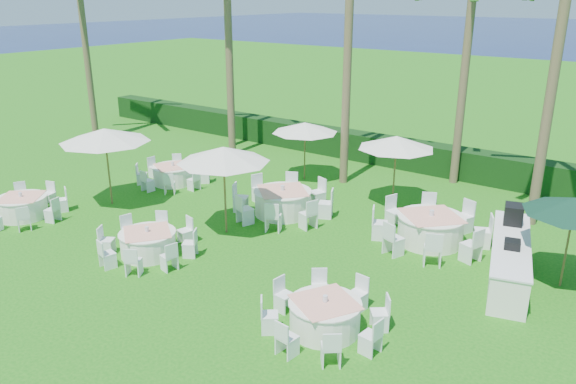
% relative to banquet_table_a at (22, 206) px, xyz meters
% --- Properties ---
extents(ground, '(120.00, 120.00, 0.00)m').
position_rel_banquet_table_a_xyz_m(ground, '(6.20, 0.89, -0.38)').
color(ground, '#166311').
rests_on(ground, ground).
extents(hedge, '(34.00, 1.00, 1.20)m').
position_rel_banquet_table_a_xyz_m(hedge, '(6.20, 12.89, 0.22)').
color(hedge, black).
rests_on(hedge, ground).
extents(banquet_table_a, '(2.83, 2.83, 0.88)m').
position_rel_banquet_table_a_xyz_m(banquet_table_a, '(0.00, 0.00, 0.00)').
color(banquet_table_a, white).
rests_on(banquet_table_a, ground).
extents(banquet_table_b, '(2.83, 2.83, 0.87)m').
position_rel_banquet_table_a_xyz_m(banquet_table_b, '(5.68, 0.55, -0.00)').
color(banquet_table_b, white).
rests_on(banquet_table_b, ground).
extents(banquet_table_c, '(2.87, 2.87, 0.88)m').
position_rel_banquet_table_a_xyz_m(banquet_table_c, '(11.86, 0.29, -0.00)').
color(banquet_table_c, white).
rests_on(banquet_table_c, ground).
extents(banquet_table_d, '(2.86, 2.86, 0.88)m').
position_rel_banquet_table_a_xyz_m(banquet_table_d, '(1.44, 5.47, -0.00)').
color(banquet_table_d, white).
rests_on(banquet_table_d, ground).
extents(banquet_table_e, '(3.37, 3.37, 1.03)m').
position_rel_banquet_table_a_xyz_m(banquet_table_e, '(6.91, 5.37, 0.07)').
color(banquet_table_e, white).
rests_on(banquet_table_e, ground).
extents(banquet_table_f, '(3.43, 3.43, 1.05)m').
position_rel_banquet_table_a_xyz_m(banquet_table_f, '(11.90, 6.13, 0.08)').
color(banquet_table_f, white).
rests_on(banquet_table_f, ground).
extents(umbrella_a, '(3.10, 3.10, 2.76)m').
position_rel_banquet_table_a_xyz_m(umbrella_a, '(1.37, 2.56, 2.14)').
color(umbrella_a, brown).
rests_on(umbrella_a, ground).
extents(umbrella_b, '(2.84, 2.84, 2.79)m').
position_rel_banquet_table_a_xyz_m(umbrella_b, '(6.40, 3.08, 2.17)').
color(umbrella_b, brown).
rests_on(umbrella_b, ground).
extents(umbrella_c, '(2.62, 2.62, 2.34)m').
position_rel_banquet_table_a_xyz_m(umbrella_c, '(5.33, 8.99, 1.75)').
color(umbrella_c, brown).
rests_on(umbrella_c, ground).
extents(umbrella_d, '(2.67, 2.67, 2.52)m').
position_rel_banquet_table_a_xyz_m(umbrella_d, '(9.56, 8.39, 1.92)').
color(umbrella_d, brown).
rests_on(umbrella_d, ground).
extents(umbrella_green, '(2.44, 2.44, 2.42)m').
position_rel_banquet_table_a_xyz_m(umbrella_green, '(15.69, 5.60, 1.83)').
color(umbrella_green, brown).
rests_on(umbrella_green, ground).
extents(buffet_table, '(2.06, 4.54, 1.58)m').
position_rel_banquet_table_a_xyz_m(buffet_table, '(14.43, 5.31, 0.17)').
color(buffet_table, white).
rests_on(buffet_table, ground).
extents(palm_a, '(4.23, 4.38, 10.12)m').
position_rel_banquet_table_a_xyz_m(palm_a, '(-0.61, 11.26, 5.15)').
color(palm_a, brown).
rests_on(palm_a, ground).
extents(palm_b, '(4.11, 4.40, 10.03)m').
position_rel_banquet_table_a_xyz_m(palm_b, '(0.46, 10.11, 5.10)').
color(palm_b, brown).
rests_on(palm_b, ground).
extents(palm_c, '(4.24, 4.37, 12.53)m').
position_rel_banquet_table_a_xyz_m(palm_c, '(6.81, 9.59, 6.37)').
color(palm_c, brown).
rests_on(palm_c, ground).
extents(palm_d, '(4.38, 4.21, 7.89)m').
position_rel_banquet_table_a_xyz_m(palm_d, '(10.38, 12.16, 4.01)').
color(palm_d, brown).
rests_on(palm_d, ground).
extents(palm_e, '(4.35, 4.28, 9.71)m').
position_rel_banquet_table_a_xyz_m(palm_e, '(13.99, 9.53, 4.94)').
color(palm_e, brown).
rests_on(palm_e, ground).
extents(palm_f, '(4.29, 4.35, 9.15)m').
position_rel_banquet_table_a_xyz_m(palm_f, '(-7.30, 8.19, 4.66)').
color(palm_f, brown).
rests_on(palm_f, ground).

